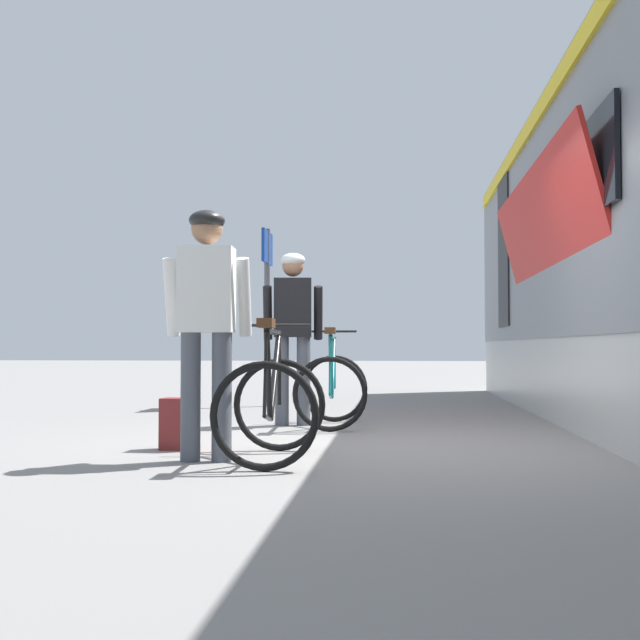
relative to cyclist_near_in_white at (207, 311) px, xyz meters
The scene contains 7 objects.
ground_plane 1.90m from the cyclist_near_in_white, 38.15° to the left, with size 80.00×80.00×0.00m, color gray.
cyclist_near_in_white is the anchor object (origin of this frame).
cyclist_far_in_dark 2.63m from the cyclist_near_in_white, 84.17° to the left, with size 0.63×0.35×1.76m.
bicycle_near_black 0.80m from the cyclist_near_in_white, 10.70° to the left, with size 0.76×1.11×0.99m.
bicycle_far_teal 2.70m from the cyclist_near_in_white, 75.01° to the left, with size 0.75×1.10×0.99m.
backpack_on_platform 1.11m from the cyclist_near_in_white, 120.23° to the left, with size 0.28×0.18×0.40m, color maroon.
platform_sign_post 5.25m from the cyclist_near_in_white, 94.64° to the left, with size 0.08×0.70×2.40m.
Camera 1 is at (0.10, -6.52, 0.80)m, focal length 45.22 mm.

